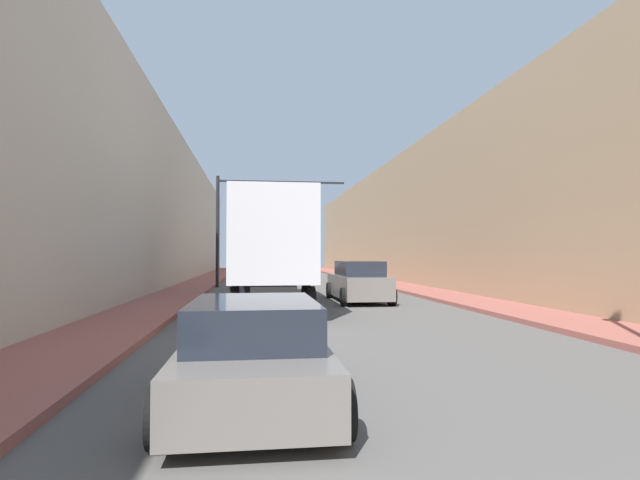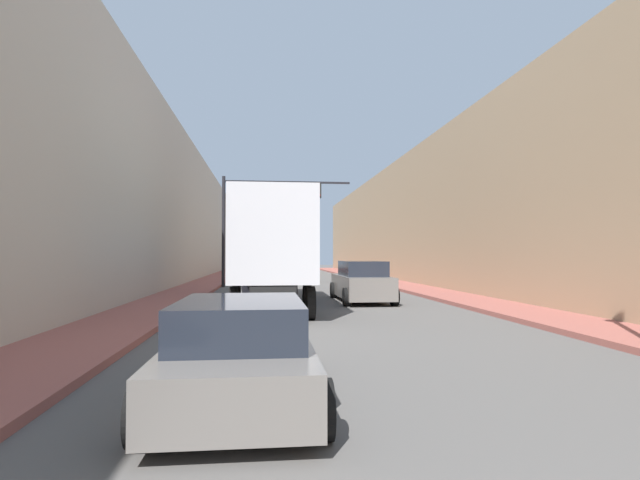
% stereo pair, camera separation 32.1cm
% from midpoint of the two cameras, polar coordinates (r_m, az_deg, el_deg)
% --- Properties ---
extents(sidewalk_right, '(2.40, 80.00, 0.15)m').
position_cam_midpoint_polar(sidewalk_right, '(31.35, 9.49, -5.12)').
color(sidewalk_right, '#9E564C').
rests_on(sidewalk_right, ground).
extents(sidewalk_left, '(2.40, 80.00, 0.15)m').
position_cam_midpoint_polar(sidewalk_left, '(30.42, -13.33, -5.20)').
color(sidewalk_left, '#9E564C').
rests_on(sidewalk_left, ground).
extents(building_right, '(6.00, 80.00, 8.91)m').
position_cam_midpoint_polar(building_right, '(32.79, 16.55, 2.74)').
color(building_right, tan).
rests_on(building_right, ground).
extents(building_left, '(6.00, 80.00, 9.83)m').
position_cam_midpoint_polar(building_left, '(31.30, -20.94, 3.84)').
color(building_left, '#BCB29E').
rests_on(building_left, ground).
extents(semi_truck, '(2.57, 12.28, 3.95)m').
position_cam_midpoint_polar(semi_truck, '(19.86, -5.17, -0.88)').
color(semi_truck, silver).
rests_on(semi_truck, ground).
extents(sedan_car, '(2.04, 4.50, 1.34)m').
position_cam_midpoint_polar(sedan_car, '(6.90, -7.68, -12.47)').
color(sedan_car, slate).
rests_on(sedan_car, ground).
extents(suv_car, '(2.10, 4.98, 1.69)m').
position_cam_midpoint_polar(suv_car, '(20.91, 5.20, -4.83)').
color(suv_car, slate).
rests_on(suv_car, ground).
extents(traffic_signal_gantry, '(7.84, 0.35, 6.73)m').
position_cam_midpoint_polar(traffic_signal_gantry, '(30.70, -6.73, 3.73)').
color(traffic_signal_gantry, black).
rests_on(traffic_signal_gantry, ground).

